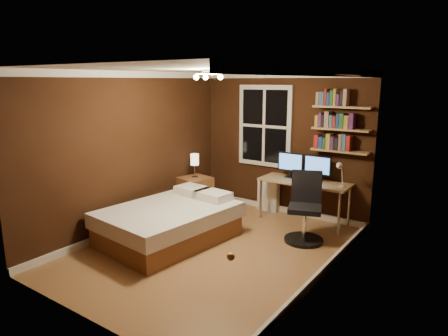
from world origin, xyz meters
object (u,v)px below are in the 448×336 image
Objects in this scene: monitor_right at (317,169)px; office_chair at (305,215)px; bed at (170,222)px; bedside_lamp at (195,166)px; monitor_left at (290,165)px; radiator at (268,195)px; desk_lamp at (341,174)px; nightstand at (195,194)px; desk at (304,184)px.

monitor_right is 0.99m from office_chair.
bed is at bearing -165.45° from office_chair.
monitor_left is (1.58, 0.66, 0.09)m from bedside_lamp.
radiator is at bearing 172.98° from monitor_right.
desk_lamp is 0.42× the size of office_chair.
monitor_right is 1.06× the size of desk_lamp.
bed is 2.71m from desk_lamp.
desk_lamp reaches higher than office_chair.
bed is 1.97× the size of office_chair.
monitor_right reaches higher than radiator.
monitor_right reaches higher than nightstand.
monitor_left is (1.58, 0.66, 0.62)m from nightstand.
monitor_left is at bearing 168.65° from desk_lamp.
nightstand is 1.07× the size of radiator.
desk is at bearing 94.68° from office_chair.
desk is (1.30, 1.90, 0.38)m from bed.
desk_lamp is (1.94, 1.78, 0.66)m from bed.
nightstand is 1.35× the size of monitor_left.
bed is at bearing -53.44° from nightstand.
office_chair is (1.65, 1.15, 0.12)m from bed.
bedside_lamp is 2.56m from desk_lamp.
monitor_left is at bearing 69.29° from bed.
radiator is at bearing 166.02° from monitor_left.
bedside_lamp is 1.46m from radiator.
nightstand is 2.24m from office_chair.
desk is at bearing -157.68° from monitor_right.
office_chair reaches higher than bed.
nightstand is at bearing 120.05° from bed.
bed is at bearing -66.12° from bedside_lamp.
monitor_right is 0.45× the size of office_chair.
desk is (1.88, 0.59, -0.19)m from bedside_lamp.
monitor_right is at bearing 22.32° from desk.
bedside_lamp reaches higher than bed.
nightstand is 1.43× the size of desk_lamp.
desk_lamp reaches higher than nightstand.
radiator is (1.10, 0.78, -0.02)m from nightstand.
bed is 4.42× the size of monitor_left.
nightstand is 1.35× the size of monitor_right.
bedside_lamp is (-0.58, 1.31, 0.57)m from bed.
nightstand is 0.60× the size of office_chair.
bedside_lamp is at bearing -162.19° from monitor_right.
monitor_right is (0.49, 0.00, 0.00)m from monitor_left.
office_chair is (0.16, -0.82, -0.53)m from monitor_right.
desk_lamp is at bearing 48.77° from bed.
desk is 0.42m from monitor_left.
monitor_right is (0.18, 0.08, 0.28)m from desk.
monitor_left is (-0.30, 0.08, 0.28)m from desk.
monitor_right is (0.96, -0.12, 0.64)m from radiator.
monitor_left is 1.18m from office_chair.
monitor_right is at bearing 59.16° from bed.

